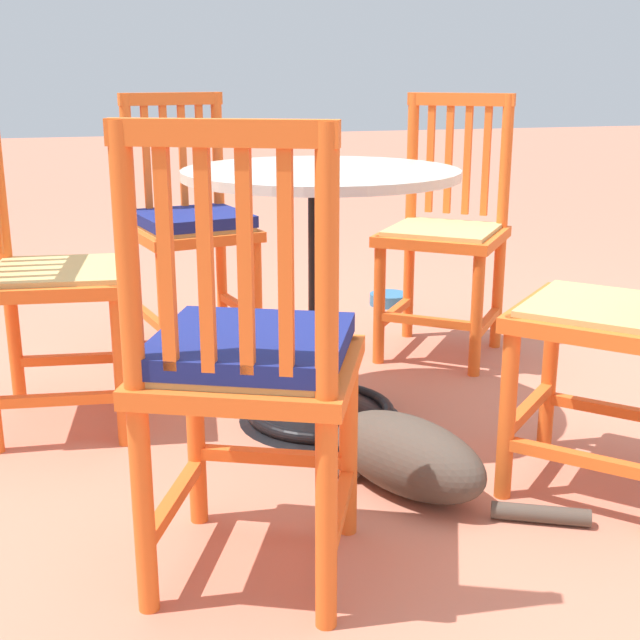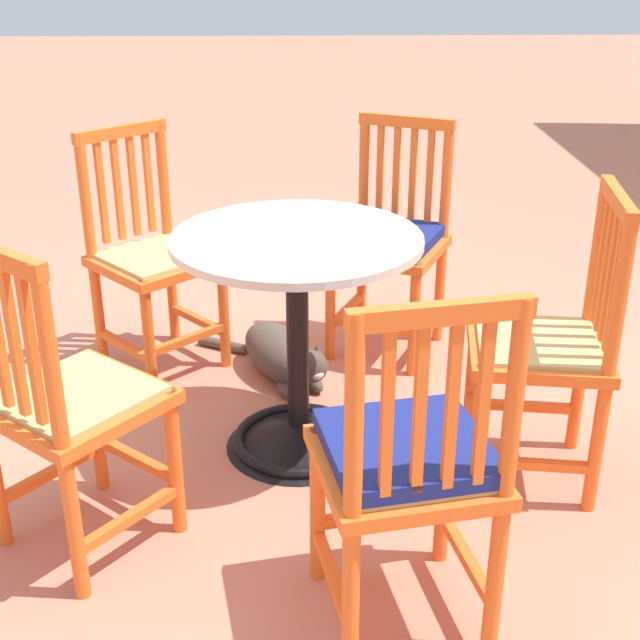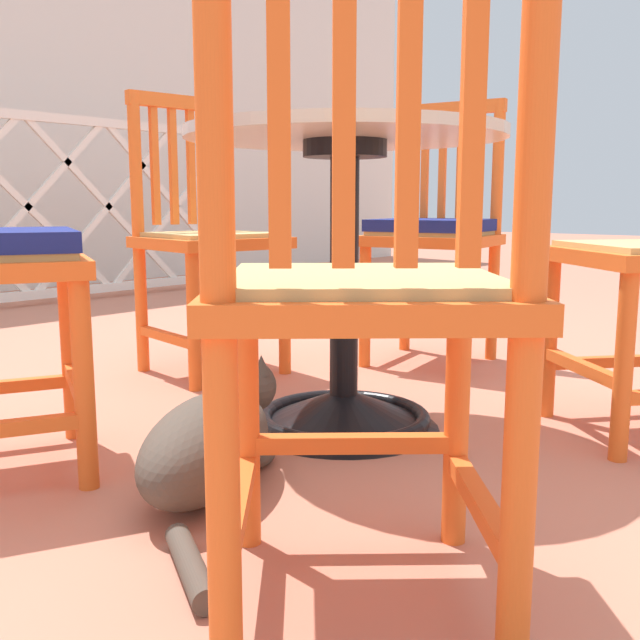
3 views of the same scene
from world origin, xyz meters
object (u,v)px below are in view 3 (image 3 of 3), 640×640
object	(u,v)px
cafe_table	(344,315)
tabby_cat	(215,440)
orange_chair_near_fence	(363,299)
orange_chair_by_planter	(434,236)
orange_chair_facing_out	(206,241)

from	to	relation	value
cafe_table	tabby_cat	xyz separation A→B (m)	(-0.46, -0.06, -0.19)
orange_chair_near_fence	tabby_cat	distance (m)	0.61
cafe_table	orange_chair_near_fence	size ratio (longest dim) A/B	0.83
orange_chair_by_planter	tabby_cat	xyz separation A→B (m)	(-1.26, -0.31, -0.35)
orange_chair_by_planter	orange_chair_facing_out	size ratio (longest dim) A/B	1.00
orange_chair_facing_out	tabby_cat	size ratio (longest dim) A/B	1.56
tabby_cat	cafe_table	bearing A→B (deg)	6.80
cafe_table	orange_chair_facing_out	size ratio (longest dim) A/B	0.83
cafe_table	tabby_cat	distance (m)	0.50
cafe_table	orange_chair_near_fence	bearing A→B (deg)	-138.60
cafe_table	orange_chair_facing_out	distance (m)	0.77
cafe_table	orange_chair_by_planter	bearing A→B (deg)	17.61
orange_chair_near_fence	tabby_cat	size ratio (longest dim) A/B	1.56
orange_chair_facing_out	tabby_cat	bearing A→B (deg)	-128.90
orange_chair_by_planter	orange_chair_facing_out	distance (m)	0.78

